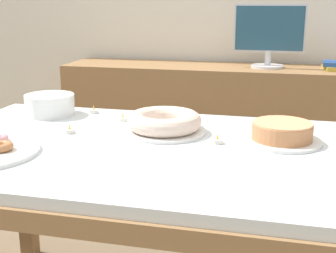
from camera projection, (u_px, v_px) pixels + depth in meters
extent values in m
cube|color=silver|center=(147.00, 150.00, 1.60)|extent=(1.60, 0.97, 0.04)
cube|color=olive|center=(97.00, 223.00, 1.18)|extent=(1.63, 0.08, 0.06)
cube|color=olive|center=(176.00, 129.00, 2.05)|extent=(1.63, 0.08, 0.06)
cube|color=olive|center=(25.00, 189.00, 2.29)|extent=(0.07, 0.07, 0.71)
cube|color=olive|center=(209.00, 131.00, 3.04)|extent=(1.84, 0.44, 0.85)
cylinder|color=silver|center=(267.00, 66.00, 2.84)|extent=(0.20, 0.20, 0.02)
cylinder|color=silver|center=(268.00, 58.00, 2.83)|extent=(0.04, 0.04, 0.09)
cube|color=silver|center=(270.00, 28.00, 2.78)|extent=(0.42, 0.02, 0.28)
cube|color=navy|center=(269.00, 28.00, 2.77)|extent=(0.40, 0.00, 0.26)
cylinder|color=white|center=(282.00, 141.00, 1.62)|extent=(0.27, 0.27, 0.01)
cylinder|color=#BC7A4C|center=(282.00, 132.00, 1.61)|extent=(0.21, 0.21, 0.06)
cylinder|color=#EDA16C|center=(283.00, 123.00, 1.61)|extent=(0.20, 0.20, 0.01)
cylinder|color=white|center=(164.00, 131.00, 1.74)|extent=(0.31, 0.31, 0.01)
torus|color=beige|center=(164.00, 121.00, 1.73)|extent=(0.28, 0.28, 0.07)
torus|color=#B27042|center=(1.00, 146.00, 1.49)|extent=(0.08, 0.08, 0.03)
cylinder|color=white|center=(50.00, 114.00, 2.01)|extent=(0.21, 0.21, 0.01)
cylinder|color=white|center=(50.00, 112.00, 2.01)|extent=(0.21, 0.21, 0.01)
cylinder|color=white|center=(50.00, 109.00, 2.01)|extent=(0.21, 0.21, 0.01)
cylinder|color=white|center=(50.00, 107.00, 2.00)|extent=(0.21, 0.21, 0.01)
cylinder|color=white|center=(50.00, 105.00, 2.00)|extent=(0.21, 0.21, 0.01)
cylinder|color=white|center=(50.00, 103.00, 2.00)|extent=(0.21, 0.21, 0.01)
cylinder|color=white|center=(49.00, 100.00, 2.00)|extent=(0.21, 0.21, 0.01)
cylinder|color=white|center=(49.00, 98.00, 1.99)|extent=(0.21, 0.21, 0.01)
cylinder|color=white|center=(49.00, 96.00, 1.99)|extent=(0.21, 0.21, 0.01)
cylinder|color=silver|center=(217.00, 141.00, 1.61)|extent=(0.04, 0.04, 0.02)
cylinder|color=white|center=(217.00, 140.00, 1.61)|extent=(0.03, 0.03, 0.00)
cone|color=#F9B74C|center=(217.00, 136.00, 1.61)|extent=(0.01, 0.01, 0.02)
cylinder|color=silver|center=(94.00, 111.00, 2.05)|extent=(0.04, 0.04, 0.02)
cylinder|color=white|center=(94.00, 110.00, 2.04)|extent=(0.03, 0.03, 0.00)
cone|color=#F9B74C|center=(94.00, 107.00, 2.04)|extent=(0.01, 0.01, 0.02)
cylinder|color=silver|center=(123.00, 119.00, 1.92)|extent=(0.04, 0.04, 0.02)
cylinder|color=white|center=(123.00, 117.00, 1.91)|extent=(0.03, 0.03, 0.00)
cone|color=#F9B74C|center=(123.00, 114.00, 1.91)|extent=(0.01, 0.01, 0.02)
cylinder|color=silver|center=(70.00, 131.00, 1.74)|extent=(0.04, 0.04, 0.02)
cylinder|color=white|center=(69.00, 130.00, 1.74)|extent=(0.03, 0.03, 0.00)
cone|color=#F9B74C|center=(69.00, 126.00, 1.73)|extent=(0.01, 0.01, 0.02)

